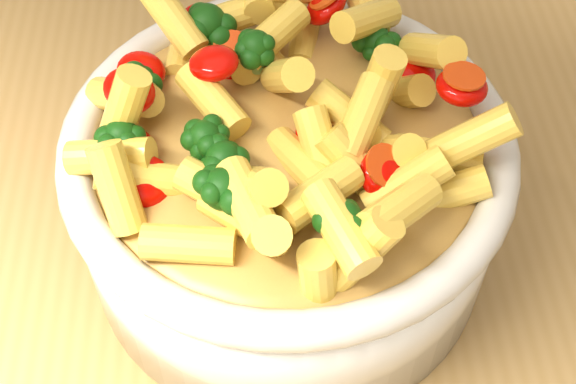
{
  "coord_description": "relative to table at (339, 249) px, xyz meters",
  "views": [
    {
      "loc": [
        -0.06,
        -0.37,
        1.34
      ],
      "look_at": [
        -0.05,
        -0.06,
        0.96
      ],
      "focal_mm": 50.0,
      "sensor_mm": 36.0,
      "label": 1
    }
  ],
  "objects": [
    {
      "name": "pasta_salad",
      "position": [
        -0.05,
        -0.06,
        0.23
      ],
      "size": [
        0.21,
        0.21,
        0.05
      ],
      "color": "#FFDB50",
      "rests_on": "serving_bowl"
    },
    {
      "name": "table",
      "position": [
        0.0,
        0.0,
        0.0
      ],
      "size": [
        1.2,
        0.8,
        0.9
      ],
      "color": "#A57E47",
      "rests_on": "ground"
    },
    {
      "name": "serving_bowl",
      "position": [
        -0.05,
        -0.06,
        0.16
      ],
      "size": [
        0.26,
        0.26,
        0.11
      ],
      "color": "silver",
      "rests_on": "table"
    }
  ]
}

